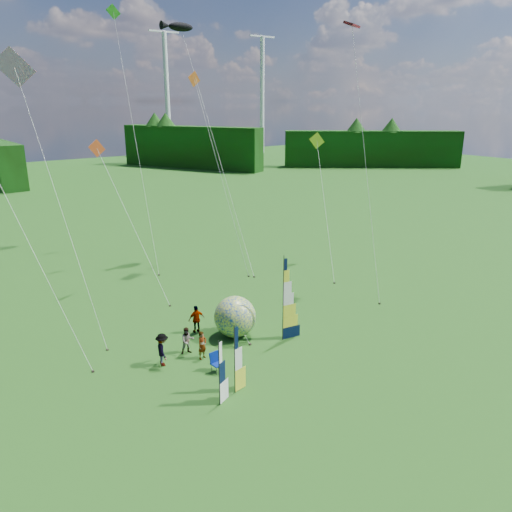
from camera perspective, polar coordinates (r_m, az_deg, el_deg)
ground at (r=27.76m, az=6.81°, el=-12.52°), size 220.00×220.00×0.00m
treeline_ring at (r=26.01m, az=7.12°, el=-4.85°), size 210.00×210.00×8.00m
turbine_left at (r=141.92m, az=0.70°, el=17.78°), size 8.00×1.20×30.00m
turbine_right at (r=134.29m, az=-10.12°, el=17.56°), size 8.00×1.20×30.00m
feather_banner_main at (r=29.44m, az=3.13°, el=-5.07°), size 1.38×0.32×5.12m
side_banner_left at (r=24.63m, az=-2.46°, el=-11.88°), size 0.97×0.28×3.49m
side_banner_far at (r=23.82m, az=-4.22°, el=-13.38°), size 0.91×0.48×3.23m
bol_inflatable at (r=30.41m, az=-2.42°, el=-6.95°), size 2.63×2.63×2.54m
spectator_a at (r=28.23m, az=-6.17°, el=-10.09°), size 0.67×0.53×1.62m
spectator_b at (r=28.87m, az=-7.85°, el=-9.55°), size 0.84×0.56×1.58m
spectator_c at (r=27.82m, az=-10.65°, el=-10.48°), size 0.76×1.27×1.85m
spectator_d at (r=31.22m, az=-6.81°, el=-7.17°), size 1.09×0.57×1.77m
camp_chair at (r=26.98m, az=-4.45°, el=-12.07°), size 0.66×0.66×1.08m
kite_whale at (r=43.21m, az=-4.61°, el=13.20°), size 5.93×14.62×21.42m
kite_rainbow_delta at (r=30.37m, az=-21.52°, el=6.51°), size 7.12×10.69×17.38m
kite_parafoil at (r=36.99m, az=12.49°, el=11.60°), size 7.88×10.74×20.68m
small_kite_red at (r=36.72m, az=-13.98°, el=4.26°), size 5.78×10.15×11.59m
small_kite_orange at (r=42.52m, az=-4.08°, el=9.95°), size 5.02×11.21×16.70m
small_kite_yellow at (r=41.96m, az=7.94°, el=6.26°), size 8.67×10.61×11.68m
small_kite_pink at (r=27.72m, az=-25.81°, el=5.00°), size 8.01×9.25×17.32m
small_kite_green at (r=43.77m, az=-13.61°, el=13.20°), size 4.90×10.77×21.96m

